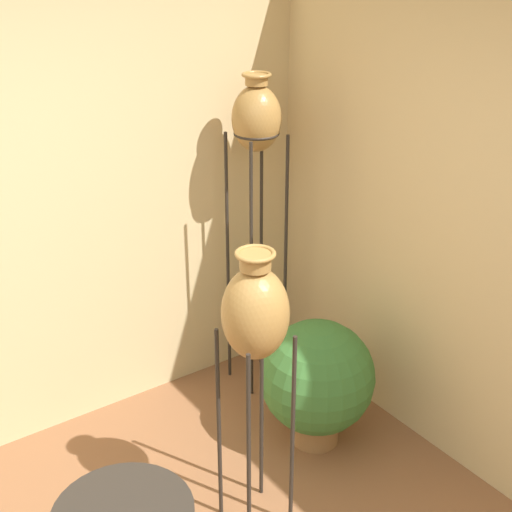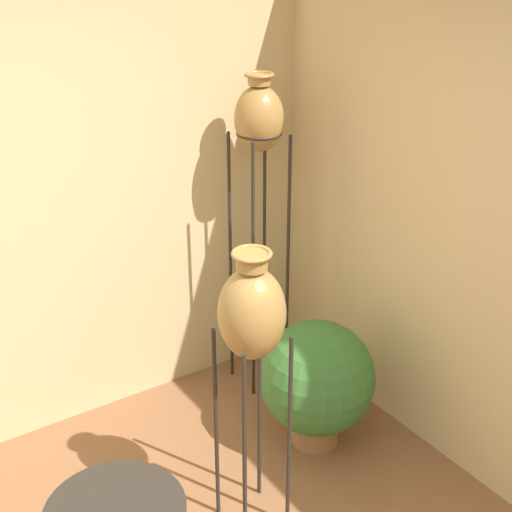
# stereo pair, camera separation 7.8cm
# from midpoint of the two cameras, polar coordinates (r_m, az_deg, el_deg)

# --- Properties ---
(vase_stand_tall) EXTENTS (0.28, 0.28, 1.95)m
(vase_stand_tall) POSITION_cam_midpoint_polar(r_m,az_deg,el_deg) (3.99, 0.82, 10.05)
(vase_stand_tall) COLOR #28231E
(vase_stand_tall) RESTS_ON ground_plane
(vase_stand_medium) EXTENTS (0.30, 0.30, 1.45)m
(vase_stand_medium) POSITION_cam_midpoint_polar(r_m,az_deg,el_deg) (3.06, 0.41, -4.90)
(vase_stand_medium) COLOR #28231E
(vase_stand_medium) RESTS_ON ground_plane
(potted_plant) EXTENTS (0.63, 0.63, 0.74)m
(potted_plant) POSITION_cam_midpoint_polar(r_m,az_deg,el_deg) (3.96, 5.48, -9.88)
(potted_plant) COLOR olive
(potted_plant) RESTS_ON ground_plane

